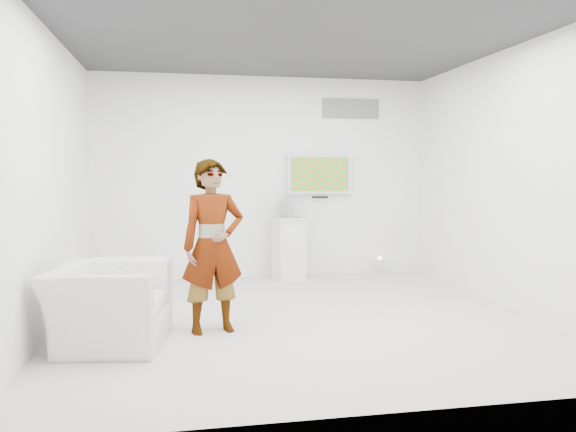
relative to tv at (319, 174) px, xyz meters
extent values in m
cube|color=beige|center=(-0.85, -2.45, -1.55)|extent=(5.00, 5.00, 0.01)
cube|color=#323235|center=(-0.85, -2.45, 1.45)|extent=(5.00, 5.00, 0.01)
cube|color=white|center=(-0.85, 0.05, -0.05)|extent=(5.00, 0.01, 3.00)
cube|color=white|center=(-0.85, -4.95, -0.05)|extent=(5.00, 0.01, 3.00)
cube|color=white|center=(-3.35, -2.45, -0.05)|extent=(0.01, 5.00, 3.00)
cube|color=white|center=(1.65, -2.45, -0.05)|extent=(0.01, 5.00, 3.00)
cube|color=silver|center=(0.00, 0.00, 0.00)|extent=(1.00, 0.08, 0.60)
cube|color=slate|center=(0.50, 0.04, 1.00)|extent=(0.90, 0.02, 0.30)
imported|color=silver|center=(-1.77, -2.82, -0.70)|extent=(0.69, 0.53, 1.71)
imported|color=silver|center=(-2.73, -3.05, -1.19)|extent=(1.13, 1.25, 0.73)
cube|color=white|center=(-0.52, -0.26, -1.09)|extent=(0.52, 0.52, 0.92)
cylinder|color=white|center=(0.95, -0.10, -1.42)|extent=(0.19, 0.19, 0.26)
cube|color=white|center=(-0.52, -0.26, -0.47)|extent=(0.37, 0.37, 0.33)
cube|color=white|center=(-0.52, -0.26, -0.51)|extent=(0.08, 0.18, 0.24)
cube|color=white|center=(-1.56, -2.62, -0.02)|extent=(0.09, 0.14, 0.03)
camera|label=1|loc=(-2.07, -8.32, 0.02)|focal=35.00mm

